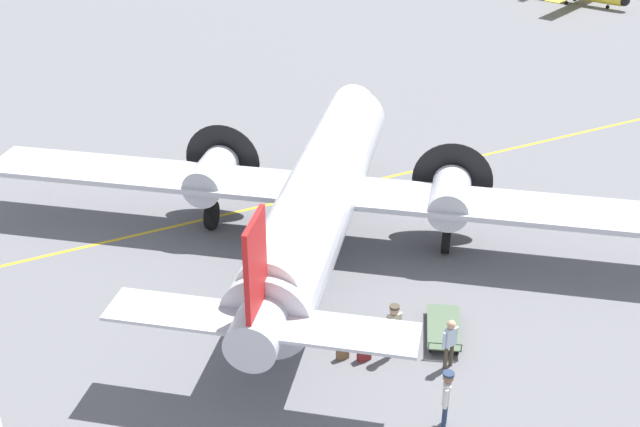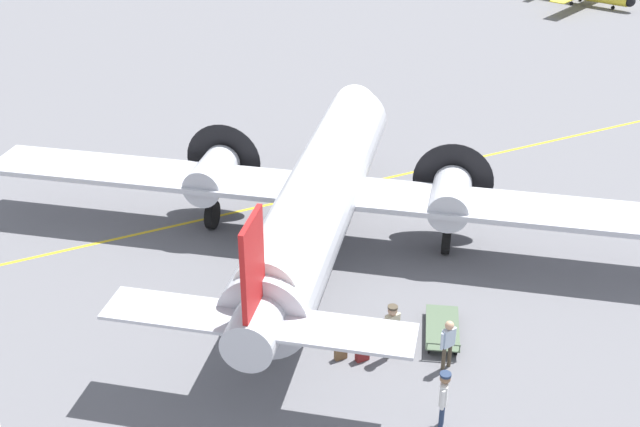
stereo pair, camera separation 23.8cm
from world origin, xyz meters
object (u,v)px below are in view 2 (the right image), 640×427
Objects in this scene: airliner_main at (323,187)px; crew_foreground at (444,394)px; ramp_agent at (392,325)px; suitcase_upright_spare at (362,353)px; baggage_cart at (442,329)px; passenger_boarding at (448,340)px; suitcase_near_door at (341,352)px.

airliner_main is 9.98m from crew_foreground.
suitcase_upright_spare is at bearing 157.47° from ramp_agent.
baggage_cart is (0.98, -6.44, -2.27)m from airliner_main.
passenger_boarding reaches higher than suitcase_upright_spare.
airliner_main is at bearing 83.09° from passenger_boarding.
passenger_boarding is 1.70m from ramp_agent.
airliner_main is at bearing 41.98° from baggage_cart.
passenger_boarding is at bearing -54.21° from ramp_agent.
passenger_boarding is at bearing -176.52° from baggage_cart.
airliner_main is at bearing 72.50° from ramp_agent.
crew_foreground is 3.23m from ramp_agent.
ramp_agent is 1.24m from suitcase_upright_spare.
suitcase_near_door is (-1.07, 3.76, -0.92)m from crew_foreground.
crew_foreground is at bearing -149.28° from airliner_main.
suitcase_near_door is at bearing 56.78° from crew_foreground.
suitcase_upright_spare is 2.82m from baggage_cart.
airliner_main reaches higher than suitcase_near_door.
suitcase_near_door is 0.85× the size of suitcase_upright_spare.
airliner_main is 38.02× the size of suitcase_upright_spare.
airliner_main reaches higher than suitcase_upright_spare.
suitcase_upright_spare is (-2.05, 1.41, -0.75)m from passenger_boarding.
suitcase_upright_spare is at bearing 49.58° from crew_foreground.
passenger_boarding is 1.71m from baggage_cart.
suitcase_near_door is 0.20× the size of baggage_cart.
crew_foreground is at bearing -74.08° from suitcase_near_door.
crew_foreground reaches higher than passenger_boarding.
crew_foreground reaches higher than ramp_agent.
crew_foreground reaches higher than suitcase_upright_spare.
crew_foreground is 1.10× the size of passenger_boarding.
baggage_cart is (1.96, 0.14, -0.86)m from ramp_agent.
suitcase_upright_spare is at bearing 137.10° from passenger_boarding.
crew_foreground reaches higher than suitcase_near_door.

